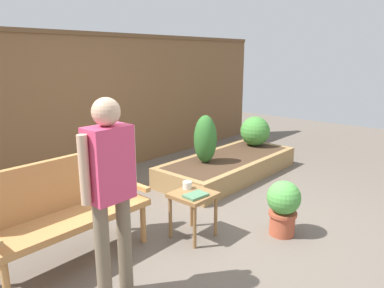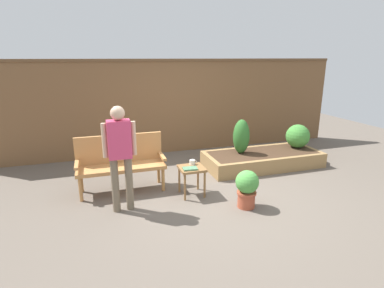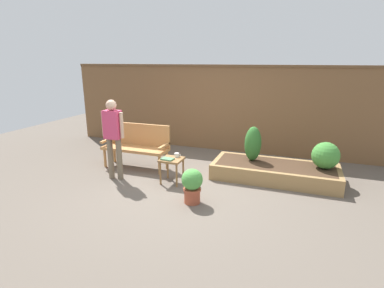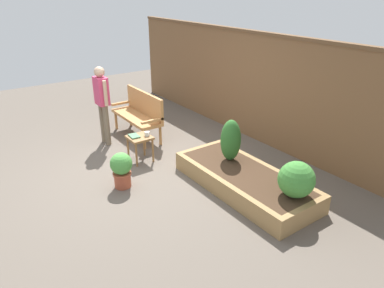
{
  "view_description": "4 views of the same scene",
  "coord_description": "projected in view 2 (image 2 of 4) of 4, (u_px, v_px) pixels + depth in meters",
  "views": [
    {
      "loc": [
        -2.87,
        -2.11,
        1.84
      ],
      "look_at": [
        0.61,
        0.96,
        0.68
      ],
      "focal_mm": 33.79,
      "sensor_mm": 36.0,
      "label": 1
    },
    {
      "loc": [
        -1.72,
        -4.29,
        2.2
      ],
      "look_at": [
        -0.02,
        1.02,
        0.61
      ],
      "focal_mm": 28.61,
      "sensor_mm": 36.0,
      "label": 2
    },
    {
      "loc": [
        1.9,
        -4.79,
        2.28
      ],
      "look_at": [
        -0.12,
        0.74,
        0.62
      ],
      "focal_mm": 28.2,
      "sensor_mm": 36.0,
      "label": 3
    },
    {
      "loc": [
        5.0,
        -2.48,
        2.95
      ],
      "look_at": [
        0.63,
        0.62,
        0.55
      ],
      "focal_mm": 33.29,
      "sensor_mm": 36.0,
      "label": 4
    }
  ],
  "objects": [
    {
      "name": "book_on_table",
      "position": [
        190.0,
        169.0,
        4.85
      ],
      "size": [
        0.24,
        0.18,
        0.02
      ],
      "primitive_type": "cube",
      "rotation": [
        0.0,
        0.0,
        -0.09
      ],
      "color": "#4C7A56",
      "rests_on": "side_table"
    },
    {
      "name": "fence_back",
      "position": [
        172.0,
        106.0,
        7.12
      ],
      "size": [
        8.4,
        0.14,
        2.16
      ],
      "color": "brown",
      "rests_on": "ground_plane"
    },
    {
      "name": "cup_on_table",
      "position": [
        192.0,
        162.0,
        5.06
      ],
      "size": [
        0.13,
        0.09,
        0.08
      ],
      "color": "silver",
      "rests_on": "side_table"
    },
    {
      "name": "raised_planter_bed",
      "position": [
        262.0,
        159.0,
        6.35
      ],
      "size": [
        2.4,
        1.0,
        0.3
      ],
      "color": "#997547",
      "rests_on": "ground_plane"
    },
    {
      "name": "side_table",
      "position": [
        192.0,
        172.0,
        4.96
      ],
      "size": [
        0.4,
        0.4,
        0.48
      ],
      "color": "olive",
      "rests_on": "ground_plane"
    },
    {
      "name": "shrub_near_bench",
      "position": [
        241.0,
        137.0,
        6.17
      ],
      "size": [
        0.33,
        0.33,
        0.7
      ],
      "color": "brown",
      "rests_on": "raised_planter_bed"
    },
    {
      "name": "potted_boxwood",
      "position": [
        247.0,
        187.0,
        4.56
      ],
      "size": [
        0.35,
        0.35,
        0.58
      ],
      "color": "#A84C33",
      "rests_on": "ground_plane"
    },
    {
      "name": "garden_bench",
      "position": [
        121.0,
        159.0,
        5.13
      ],
      "size": [
        1.44,
        0.48,
        0.94
      ],
      "color": "#B77F47",
      "rests_on": "ground_plane"
    },
    {
      "name": "ground_plane",
      "position": [
        212.0,
        195.0,
        5.04
      ],
      "size": [
        14.0,
        14.0,
        0.0
      ],
      "primitive_type": "plane",
      "color": "#60564C"
    },
    {
      "name": "person_by_bench",
      "position": [
        120.0,
        150.0,
        4.31
      ],
      "size": [
        0.47,
        0.2,
        1.56
      ],
      "color": "#70604C",
      "rests_on": "ground_plane"
    },
    {
      "name": "shrub_far_corner",
      "position": [
        298.0,
        136.0,
        6.59
      ],
      "size": [
        0.5,
        0.5,
        0.5
      ],
      "color": "brown",
      "rests_on": "raised_planter_bed"
    }
  ]
}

